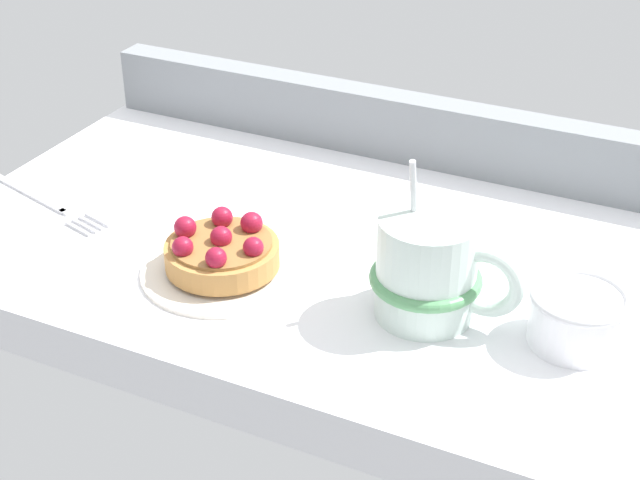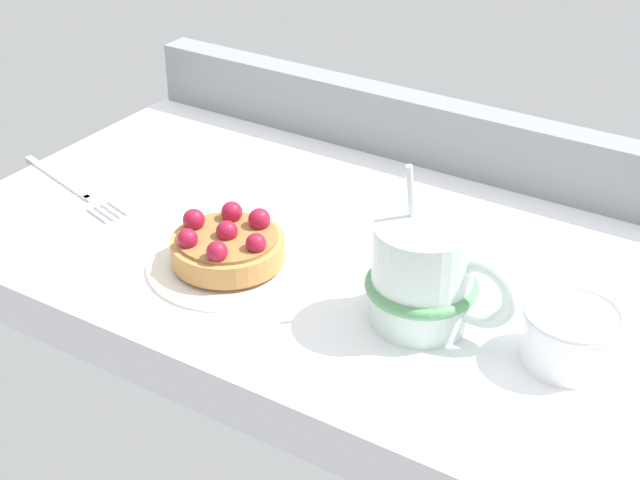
{
  "view_description": "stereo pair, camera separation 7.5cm",
  "coord_description": "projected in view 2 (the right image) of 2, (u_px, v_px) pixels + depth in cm",
  "views": [
    {
      "loc": [
        31.33,
        -66.08,
        43.56
      ],
      "look_at": [
        3.3,
        -7.56,
        4.96
      ],
      "focal_mm": 53.7,
      "sensor_mm": 36.0,
      "label": 1
    },
    {
      "loc": [
        37.93,
        -62.44,
        43.56
      ],
      "look_at": [
        3.3,
        -7.56,
        4.96
      ],
      "focal_mm": 53.7,
      "sensor_mm": 36.0,
      "label": 2
    }
  ],
  "objects": [
    {
      "name": "ground_plane",
      "position": [
        334.0,
        262.0,
        0.86
      ],
      "size": [
        68.57,
        41.4,
        4.38
      ],
      "primitive_type": "cube",
      "color": "white"
    },
    {
      "name": "window_rail_back",
      "position": [
        432.0,
        132.0,
        0.97
      ],
      "size": [
        67.2,
        3.37,
        6.75
      ],
      "primitive_type": "cube",
      "color": "gray",
      "rests_on": "ground_plane"
    },
    {
      "name": "dessert_plate",
      "position": [
        229.0,
        263.0,
        0.81
      ],
      "size": [
        13.87,
        13.87,
        0.76
      ],
      "color": "silver",
      "rests_on": "ground_plane"
    },
    {
      "name": "raspberry_tart",
      "position": [
        227.0,
        245.0,
        0.8
      ],
      "size": [
        9.6,
        9.6,
        3.85
      ],
      "color": "#B77F42",
      "rests_on": "dessert_plate"
    },
    {
      "name": "coffee_mug",
      "position": [
        426.0,
        277.0,
        0.72
      ],
      "size": [
        12.11,
        8.82,
        13.04
      ],
      "color": "silver",
      "rests_on": "ground_plane"
    },
    {
      "name": "dessert_fork",
      "position": [
        71.0,
        186.0,
        0.94
      ],
      "size": [
        17.21,
        6.23,
        0.6
      ],
      "color": "#B7B7BC",
      "rests_on": "ground_plane"
    },
    {
      "name": "sugar_bowl",
      "position": [
        572.0,
        334.0,
        0.69
      ],
      "size": [
        7.46,
        7.46,
        4.41
      ],
      "color": "white",
      "rests_on": "ground_plane"
    }
  ]
}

